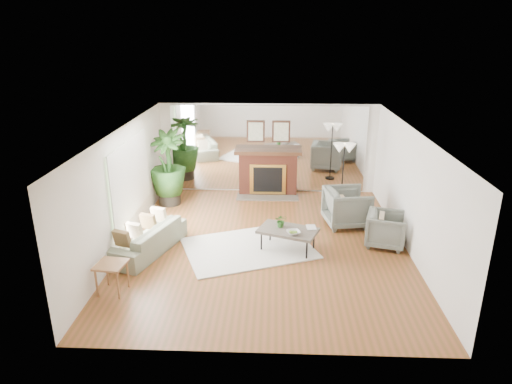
{
  "coord_description": "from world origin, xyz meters",
  "views": [
    {
      "loc": [
        0.17,
        -8.91,
        4.42
      ],
      "look_at": [
        -0.22,
        0.6,
        1.0
      ],
      "focal_mm": 32.0,
      "sensor_mm": 36.0,
      "label": 1
    }
  ],
  "objects_px": {
    "potted_ficus": "(168,165)",
    "floor_lamp": "(344,153)",
    "sofa": "(147,239)",
    "armchair_front": "(386,229)",
    "fireplace": "(268,171)",
    "coffee_table": "(288,231)",
    "side_table": "(111,268)",
    "armchair_back": "(347,207)"
  },
  "relations": [
    {
      "from": "armchair_back",
      "to": "potted_ficus",
      "type": "distance_m",
      "value": 4.7
    },
    {
      "from": "sofa",
      "to": "armchair_back",
      "type": "xyz_separation_m",
      "value": [
        4.35,
        1.55,
        0.16
      ]
    },
    {
      "from": "fireplace",
      "to": "sofa",
      "type": "relative_size",
      "value": 1.04
    },
    {
      "from": "fireplace",
      "to": "armchair_front",
      "type": "height_order",
      "value": "fireplace"
    },
    {
      "from": "floor_lamp",
      "to": "armchair_front",
      "type": "bearing_deg",
      "value": -72.19
    },
    {
      "from": "coffee_table",
      "to": "side_table",
      "type": "xyz_separation_m",
      "value": [
        -3.13,
        -1.76,
        0.04
      ]
    },
    {
      "from": "coffee_table",
      "to": "armchair_back",
      "type": "height_order",
      "value": "armchair_back"
    },
    {
      "from": "coffee_table",
      "to": "floor_lamp",
      "type": "distance_m",
      "value": 3.0
    },
    {
      "from": "side_table",
      "to": "armchair_front",
      "type": "bearing_deg",
      "value": 21.63
    },
    {
      "from": "floor_lamp",
      "to": "potted_ficus",
      "type": "bearing_deg",
      "value": 177.91
    },
    {
      "from": "armchair_back",
      "to": "armchair_front",
      "type": "distance_m",
      "value": 1.27
    },
    {
      "from": "armchair_back",
      "to": "side_table",
      "type": "xyz_separation_m",
      "value": [
        -4.55,
        -3.14,
        0.02
      ]
    },
    {
      "from": "coffee_table",
      "to": "armchair_back",
      "type": "xyz_separation_m",
      "value": [
        1.42,
        1.38,
        0.01
      ]
    },
    {
      "from": "sofa",
      "to": "side_table",
      "type": "xyz_separation_m",
      "value": [
        -0.2,
        -1.59,
        0.18
      ]
    },
    {
      "from": "sofa",
      "to": "armchair_back",
      "type": "height_order",
      "value": "armchair_back"
    },
    {
      "from": "sofa",
      "to": "potted_ficus",
      "type": "height_order",
      "value": "potted_ficus"
    },
    {
      "from": "coffee_table",
      "to": "side_table",
      "type": "height_order",
      "value": "side_table"
    },
    {
      "from": "fireplace",
      "to": "potted_ficus",
      "type": "height_order",
      "value": "fireplace"
    },
    {
      "from": "coffee_table",
      "to": "sofa",
      "type": "xyz_separation_m",
      "value": [
        -2.93,
        -0.17,
        -0.15
      ]
    },
    {
      "from": "fireplace",
      "to": "side_table",
      "type": "height_order",
      "value": "fireplace"
    },
    {
      "from": "fireplace",
      "to": "floor_lamp",
      "type": "bearing_deg",
      "value": -29.13
    },
    {
      "from": "armchair_front",
      "to": "floor_lamp",
      "type": "relative_size",
      "value": 0.47
    },
    {
      "from": "sofa",
      "to": "fireplace",
      "type": "bearing_deg",
      "value": 165.18
    },
    {
      "from": "fireplace",
      "to": "coffee_table",
      "type": "bearing_deg",
      "value": -82.21
    },
    {
      "from": "fireplace",
      "to": "side_table",
      "type": "xyz_separation_m",
      "value": [
        -2.65,
        -5.24,
        -0.19
      ]
    },
    {
      "from": "coffee_table",
      "to": "sofa",
      "type": "relative_size",
      "value": 0.69
    },
    {
      "from": "sofa",
      "to": "potted_ficus",
      "type": "bearing_deg",
      "value": -157.88
    },
    {
      "from": "sofa",
      "to": "armchair_front",
      "type": "distance_m",
      "value": 5.06
    },
    {
      "from": "armchair_back",
      "to": "floor_lamp",
      "type": "bearing_deg",
      "value": -10.15
    },
    {
      "from": "fireplace",
      "to": "coffee_table",
      "type": "height_order",
      "value": "fireplace"
    },
    {
      "from": "fireplace",
      "to": "sofa",
      "type": "distance_m",
      "value": 4.42
    },
    {
      "from": "fireplace",
      "to": "armchair_front",
      "type": "distance_m",
      "value": 4.1
    },
    {
      "from": "side_table",
      "to": "potted_ficus",
      "type": "height_order",
      "value": "potted_ficus"
    },
    {
      "from": "armchair_back",
      "to": "side_table",
      "type": "relative_size",
      "value": 1.75
    },
    {
      "from": "potted_ficus",
      "to": "armchair_front",
      "type": "bearing_deg",
      "value": -23.61
    },
    {
      "from": "potted_ficus",
      "to": "sofa",
      "type": "bearing_deg",
      "value": -86.89
    },
    {
      "from": "coffee_table",
      "to": "armchair_back",
      "type": "relative_size",
      "value": 1.38
    },
    {
      "from": "fireplace",
      "to": "armchair_front",
      "type": "bearing_deg",
      "value": -50.76
    },
    {
      "from": "floor_lamp",
      "to": "side_table",
      "type": "bearing_deg",
      "value": -137.51
    },
    {
      "from": "fireplace",
      "to": "potted_ficus",
      "type": "bearing_deg",
      "value": -160.91
    },
    {
      "from": "armchair_front",
      "to": "armchair_back",
      "type": "bearing_deg",
      "value": 49.11
    },
    {
      "from": "potted_ficus",
      "to": "floor_lamp",
      "type": "bearing_deg",
      "value": -2.09
    }
  ]
}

